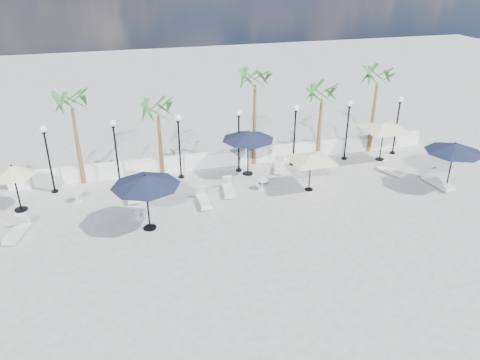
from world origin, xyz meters
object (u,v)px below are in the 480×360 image
object	(u,v)px
lounger_5	(279,166)
parasol_cream_sq_a	(311,155)
lounger_0	(17,231)
lounger_3	(131,193)
lounger_4	(204,200)
lounger_7	(438,182)
lounger_6	(391,170)
parasol_cream_sq_b	(385,123)
parasol_cream_small	(13,171)
parasol_navy_mid	(248,136)
lounger_1	(130,182)
parasol_navy_left	(145,181)
parasol_navy_right	(454,148)
lounger_2	(228,189)

from	to	relation	value
lounger_5	parasol_cream_sq_a	size ratio (longest dim) A/B	0.41
parasol_cream_sq_a	lounger_0	bearing A→B (deg)	-176.87
lounger_3	lounger_4	bearing A→B (deg)	-30.90
lounger_4	lounger_7	xyz separation A→B (m)	(13.13, -1.47, 0.02)
lounger_4	lounger_6	distance (m)	11.53
lounger_3	lounger_6	distance (m)	15.14
parasol_cream_sq_b	parasol_cream_small	bearing A→B (deg)	-177.33
parasol_cream_sq_b	parasol_cream_small	distance (m)	21.15
lounger_4	parasol_cream_sq_a	world-z (taller)	parasol_cream_sq_a
lounger_4	lounger_3	bearing A→B (deg)	153.73
parasol_navy_mid	lounger_3	bearing A→B (deg)	-170.27
lounger_1	parasol_navy_left	world-z (taller)	parasol_navy_left
parasol_navy_right	lounger_5	bearing A→B (deg)	148.97
lounger_6	parasol_cream_sq_b	world-z (taller)	parasol_cream_sq_b
lounger_7	parasol_navy_mid	xyz separation A→B (m)	(-9.86, 4.39, 2.17)
lounger_3	lounger_2	bearing A→B (deg)	-14.74
lounger_2	lounger_3	size ratio (longest dim) A/B	0.91
lounger_1	parasol_cream_small	size ratio (longest dim) A/B	0.73
lounger_3	parasol_navy_right	world-z (taller)	parasol_navy_right
lounger_2	parasol_cream_sq_b	distance (m)	10.84
parasol_navy_left	lounger_7	bearing A→B (deg)	1.04
lounger_5	parasol_cream_sq_b	distance (m)	7.07
lounger_2	parasol_navy_right	world-z (taller)	parasol_navy_right
lounger_5	parasol_cream_sq_b	size ratio (longest dim) A/B	0.36
lounger_0	lounger_1	xyz separation A→B (m)	(5.35, 4.02, -0.01)
lounger_3	lounger_7	world-z (taller)	lounger_7
parasol_navy_right	parasol_cream_sq_a	distance (m)	7.70
lounger_1	lounger_5	xyz separation A→B (m)	(8.89, -0.23, 0.00)
lounger_4	parasol_navy_left	distance (m)	4.13
lounger_1	parasol_navy_right	distance (m)	17.90
lounger_0	lounger_7	bearing A→B (deg)	13.94
lounger_6	lounger_0	bearing A→B (deg)	160.18
parasol_cream_sq_a	parasol_cream_small	size ratio (longest dim) A/B	1.80
parasol_cream_small	lounger_4	bearing A→B (deg)	-11.13
parasol_navy_right	parasol_cream_sq_a	size ratio (longest dim) A/B	0.68
lounger_0	parasol_navy_mid	bearing A→B (deg)	32.62
parasol_navy_left	lounger_1	bearing A→B (deg)	97.34
parasol_navy_mid	lounger_7	bearing A→B (deg)	-24.02
parasol_navy_left	lounger_4	bearing A→B (deg)	30.62
lounger_6	parasol_navy_right	bearing A→B (deg)	-77.86
lounger_7	lounger_3	bearing A→B (deg)	161.34
lounger_1	parasol_navy_mid	distance (m)	7.23
lounger_0	lounger_1	size ratio (longest dim) A/B	1.07
lounger_0	lounger_5	world-z (taller)	lounger_0
lounger_5	lounger_2	bearing A→B (deg)	-129.03
parasol_navy_mid	parasol_navy_left	bearing A→B (deg)	-143.08
lounger_0	lounger_1	world-z (taller)	lounger_0
lounger_7	lounger_5	bearing A→B (deg)	142.62
lounger_0	parasol_navy_mid	size ratio (longest dim) A/B	0.64
lounger_3	lounger_1	bearing A→B (deg)	85.46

